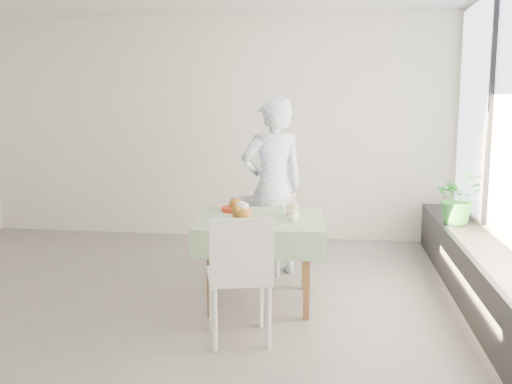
% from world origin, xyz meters
% --- Properties ---
extents(floor, '(6.00, 6.00, 0.00)m').
position_xyz_m(floor, '(0.00, 0.00, 0.00)').
color(floor, slate).
rests_on(floor, ground).
extents(wall_back, '(6.00, 0.02, 2.80)m').
position_xyz_m(wall_back, '(0.00, 2.50, 1.40)').
color(wall_back, white).
rests_on(wall_back, ground).
extents(window_ledge, '(0.40, 4.80, 0.50)m').
position_xyz_m(window_ledge, '(2.80, 0.00, 0.25)').
color(window_ledge, black).
rests_on(window_ledge, ground).
extents(cafe_table, '(1.12, 1.12, 0.74)m').
position_xyz_m(cafe_table, '(0.94, 0.04, 0.46)').
color(cafe_table, brown).
rests_on(cafe_table, ground).
extents(chair_far, '(0.50, 0.50, 0.78)m').
position_xyz_m(chair_far, '(0.78, 0.84, 0.24)').
color(chair_far, white).
rests_on(chair_far, ground).
extents(chair_near, '(0.54, 0.54, 0.93)m').
position_xyz_m(chair_near, '(0.89, -0.77, 0.29)').
color(chair_near, white).
rests_on(chair_near, ground).
extents(diner, '(0.77, 0.67, 1.77)m').
position_xyz_m(diner, '(0.94, 0.89, 0.88)').
color(diner, '#91BCE9').
rests_on(diner, ground).
extents(main_dish, '(0.34, 0.34, 0.17)m').
position_xyz_m(main_dish, '(0.83, -0.20, 0.80)').
color(main_dish, white).
rests_on(main_dish, cafe_table).
extents(juice_cup_orange, '(0.09, 0.09, 0.25)m').
position_xyz_m(juice_cup_orange, '(1.19, 0.14, 0.80)').
color(juice_cup_orange, white).
rests_on(juice_cup_orange, cafe_table).
extents(juice_cup_lemonade, '(0.09, 0.09, 0.24)m').
position_xyz_m(juice_cup_lemonade, '(1.22, -0.08, 0.80)').
color(juice_cup_lemonade, white).
rests_on(juice_cup_lemonade, cafe_table).
extents(second_dish, '(0.25, 0.25, 0.12)m').
position_xyz_m(second_dish, '(0.67, 0.29, 0.78)').
color(second_dish, '#B52612').
rests_on(second_dish, cafe_table).
extents(potted_plant, '(0.60, 0.56, 0.53)m').
position_xyz_m(potted_plant, '(2.77, 1.21, 0.76)').
color(potted_plant, '#2C8536').
rests_on(potted_plant, window_ledge).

